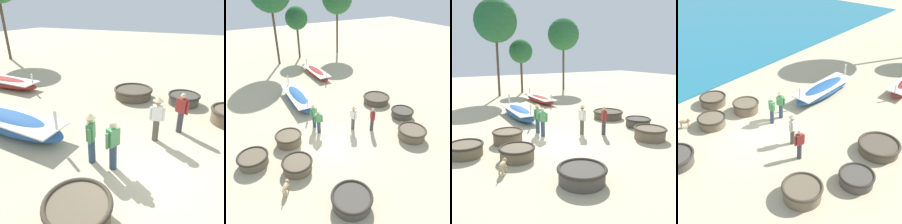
{
  "view_description": "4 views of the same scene",
  "coord_description": "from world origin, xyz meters",
  "views": [
    {
      "loc": [
        -4.76,
        -1.03,
        4.3
      ],
      "look_at": [
        1.96,
        2.15,
        0.77
      ],
      "focal_mm": 35.0,
      "sensor_mm": 36.0,
      "label": 1
    },
    {
      "loc": [
        -4.55,
        -9.06,
        8.13
      ],
      "look_at": [
        1.46,
        1.47,
        0.87
      ],
      "focal_mm": 35.0,
      "sensor_mm": 36.0,
      "label": 2
    },
    {
      "loc": [
        -5.79,
        -11.14,
        4.41
      ],
      "look_at": [
        1.87,
        2.3,
        0.9
      ],
      "focal_mm": 42.0,
      "sensor_mm": 36.0,
      "label": 3
    },
    {
      "loc": [
        9.93,
        -9.15,
        9.44
      ],
      "look_at": [
        0.91,
        1.49,
        0.93
      ],
      "focal_mm": 50.0,
      "sensor_mm": 36.0,
      "label": 4
    }
  ],
  "objects": [
    {
      "name": "dog",
      "position": [
        -3.3,
        -2.2,
        0.37
      ],
      "size": [
        0.46,
        0.59,
        0.55
      ],
      "color": "tan",
      "rests_on": "ground"
    },
    {
      "name": "coracle_weathered",
      "position": [
        -4.2,
        0.34,
        0.31
      ],
      "size": [
        1.58,
        1.58,
        0.57
      ],
      "color": "brown",
      "rests_on": "ground"
    },
    {
      "name": "long_boat_white_hull",
      "position": [
        0.2,
        5.62,
        0.4
      ],
      "size": [
        1.52,
        5.11,
        1.38
      ],
      "color": "#285693",
      "rests_on": "ground"
    },
    {
      "name": "coracle_front_right",
      "position": [
        -2.37,
        -1.15,
        0.3
      ],
      "size": [
        1.55,
        1.55,
        0.56
      ],
      "color": "brown",
      "rests_on": "ground"
    },
    {
      "name": "fisherman_standing_right",
      "position": [
        2.93,
        -0.23,
        0.84
      ],
      "size": [
        0.33,
        0.5,
        1.57
      ],
      "color": "#383842",
      "rests_on": "ground"
    },
    {
      "name": "coracle_nearest",
      "position": [
        5.79,
        0.05,
        0.28
      ],
      "size": [
        1.54,
        1.54,
        0.52
      ],
      "color": "#4C473F",
      "rests_on": "ground"
    },
    {
      "name": "coracle_far_left",
      "position": [
        4.54,
        -2.05,
        0.34
      ],
      "size": [
        1.69,
        1.69,
        0.63
      ],
      "color": "brown",
      "rests_on": "ground"
    },
    {
      "name": "coracle_beside_post",
      "position": [
        5.53,
        2.6,
        0.29
      ],
      "size": [
        2.03,
        2.03,
        0.53
      ],
      "color": "brown",
      "rests_on": "ground"
    },
    {
      "name": "fisherman_hauling",
      "position": [
        1.95,
        0.44,
        0.96
      ],
      "size": [
        0.36,
        0.52,
        1.67
      ],
      "color": "#4C473D",
      "rests_on": "ground"
    },
    {
      "name": "ground_plane",
      "position": [
        0.0,
        0.0,
        0.0
      ],
      "size": [
        80.0,
        80.0,
        0.0
      ],
      "primitive_type": "plane",
      "color": "#C6B793"
    },
    {
      "name": "fisherman_crouching",
      "position": [
        -0.08,
        1.87,
        0.96
      ],
      "size": [
        0.51,
        0.36,
        1.67
      ],
      "color": "#2D425B",
      "rests_on": "ground"
    },
    {
      "name": "coracle_front_left",
      "position": [
        -2.06,
        1.05,
        0.34
      ],
      "size": [
        1.53,
        1.53,
        0.64
      ],
      "color": "brown",
      "rests_on": "ground"
    },
    {
      "name": "fisherman_standing_left",
      "position": [
        -0.09,
        1.15,
        0.84
      ],
      "size": [
        0.5,
        0.33,
        1.57
      ],
      "color": "#2D425B",
      "rests_on": "ground"
    }
  ]
}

